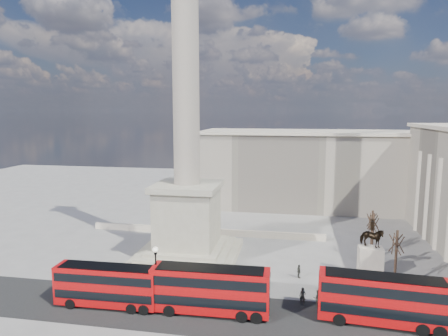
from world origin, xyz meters
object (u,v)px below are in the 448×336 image
red_bus_b (211,290)px  red_bus_c (384,299)px  pedestrian_walking (303,296)px  pedestrian_standing (317,298)px  equestrian_statue (370,258)px  victorian_lamp (156,272)px  red_bus_a (108,285)px  nelsons_column (187,169)px  pedestrian_crossing (299,271)px

red_bus_b → red_bus_c: size_ratio=0.99×
pedestrian_walking → pedestrian_standing: 1.57m
red_bus_c → equestrian_statue: (0.74, 11.37, 0.04)m
red_bus_c → victorian_lamp: bearing=-173.7°
red_bus_c → pedestrian_walking: (-7.69, 2.77, -1.65)m
red_bus_a → victorian_lamp: size_ratio=1.65×
red_bus_c → equestrian_statue: equestrian_statue is taller
red_bus_a → equestrian_statue: (28.96, 12.70, 0.27)m
red_bus_b → red_bus_c: 17.08m
nelsons_column → pedestrian_standing: (17.48, -11.50, -11.98)m
victorian_lamp → equestrian_statue: size_ratio=0.88×
red_bus_b → equestrian_statue: 21.60m
pedestrian_walking → pedestrian_crossing: size_ratio=1.09×
pedestrian_walking → equestrian_statue: bearing=58.6°
red_bus_b → pedestrian_walking: 10.19m
nelsons_column → pedestrian_crossing: bearing=-15.5°
red_bus_a → equestrian_statue: equestrian_statue is taller
nelsons_column → victorian_lamp: size_ratio=7.33×
red_bus_c → pedestrian_walking: red_bus_c is taller
pedestrian_walking → pedestrian_standing: bearing=6.1°
nelsons_column → red_bus_b: (6.54, -14.95, -10.32)m
red_bus_c → pedestrian_standing: bearing=161.4°
pedestrian_walking → pedestrian_crossing: bearing=105.8°
red_bus_b → pedestrian_standing: bearing=16.3°
nelsons_column → red_bus_a: nelsons_column is taller
equestrian_statue → pedestrian_standing: equestrian_statue is taller
red_bus_a → equestrian_statue: 31.62m
pedestrian_standing → red_bus_b: bearing=13.4°
equestrian_statue → red_bus_c: bearing=-93.7°
pedestrian_standing → pedestrian_crossing: bearing=-79.3°
victorian_lamp → pedestrian_standing: bearing=11.4°
red_bus_c → pedestrian_standing: size_ratio=6.65×
equestrian_statue → pedestrian_crossing: 9.09m
nelsons_column → equestrian_statue: 26.56m
nelsons_column → pedestrian_standing: 24.11m
red_bus_b → red_bus_c: bearing=1.7°
nelsons_column → pedestrian_standing: size_ratio=26.71×
nelsons_column → pedestrian_walking: 22.90m
equestrian_statue → nelsons_column: bearing=173.6°
pedestrian_walking → pedestrian_standing: (1.56, -0.19, -0.02)m
red_bus_c → pedestrian_standing: (-6.12, 2.58, -1.67)m
red_bus_c → pedestrian_walking: size_ratio=6.53×
victorian_lamp → red_bus_a: bearing=-174.5°
pedestrian_standing → red_bus_c: bearing=153.0°
red_bus_b → nelsons_column: bearing=112.4°
pedestrian_crossing → red_bus_a: bearing=101.6°
red_bus_c → victorian_lamp: size_ratio=1.82×
red_bus_c → pedestrian_crossing: red_bus_c is taller
equestrian_statue → pedestrian_walking: (-8.43, -8.60, -1.69)m
pedestrian_crossing → nelsons_column: bearing=57.3°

